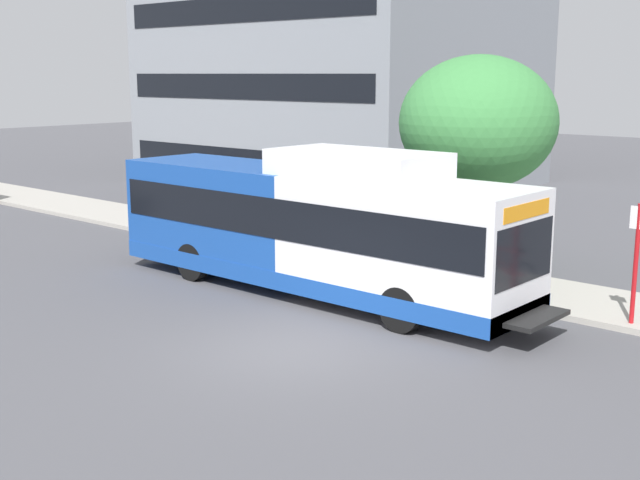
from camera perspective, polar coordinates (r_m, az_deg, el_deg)
ground_plane at (r=22.45m, az=-17.20°, el=-2.93°), size 120.00×120.00×0.00m
sidewalk_curb at (r=25.28m, az=-1.16°, el=-0.67°), size 3.00×56.00×0.14m
transit_bus at (r=20.20m, az=-0.48°, el=0.97°), size 2.58×12.25×3.65m
bus_stop_sign_pole at (r=18.54m, az=21.17°, el=-0.95°), size 0.10×0.36×2.60m
street_tree_near_stop at (r=22.37m, az=10.93°, el=8.02°), size 4.19×4.19×5.77m
lattice_comm_tower at (r=52.29m, az=-9.27°, el=15.17°), size 1.10×1.10×26.85m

